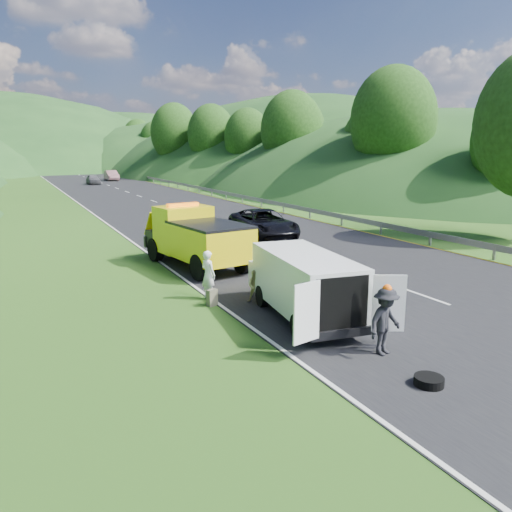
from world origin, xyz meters
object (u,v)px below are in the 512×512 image
woman (209,299)px  worker (383,354)px  suitcase (212,298)px  tow_truck (196,237)px  passing_suv (263,238)px  child (255,303)px  white_van (303,282)px  spare_tire (429,386)px

woman → worker: worker is taller
suitcase → woman: bearing=77.1°
tow_truck → passing_suv: (6.03, 5.17, -1.33)m
tow_truck → child: (-0.02, -5.92, -1.33)m
child → worker: 5.47m
worker → suitcase: (-2.43, 5.71, 0.28)m
white_van → worker: (0.36, -3.33, -1.16)m
white_van → passing_suv: 14.27m
woman → worker: size_ratio=0.98×
tow_truck → passing_suv: size_ratio=1.13×
child → spare_tire: bearing=-53.8°
tow_truck → spare_tire: 13.19m
passing_suv → spare_tire: bearing=-100.9°
white_van → suitcase: 3.27m
suitcase → spare_tire: size_ratio=0.86×
woman → spare_tire: bearing=175.1°
white_van → suitcase: size_ratio=10.62×
woman → spare_tire: (2.00, -8.27, 0.00)m
woman → passing_suv: 12.40m
tow_truck → worker: size_ratio=3.77×
white_van → worker: white_van is taller
white_van → spare_tire: 5.26m
tow_truck → worker: 11.43m
woman → suitcase: size_ratio=3.02×
worker → child: bearing=85.5°
white_van → suitcase: bearing=139.1°
white_van → worker: bearing=-75.7°
spare_tire → woman: bearing=103.6°
woman → suitcase: woman is taller
white_van → woman: 3.85m
child → worker: size_ratio=0.64×
tow_truck → woman: bearing=-113.3°
child → suitcase: 1.51m
tow_truck → white_van: (0.60, -7.97, -0.17)m
child → spare_tire: child is taller
white_van → woman: (-1.90, 3.14, -1.16)m
tow_truck → suitcase: 5.88m
tow_truck → worker: tow_truck is taller
tow_truck → child: 6.07m
child → worker: bearing=-49.2°
suitcase → child: bearing=-12.8°
child → spare_tire: (0.73, -7.18, 0.00)m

